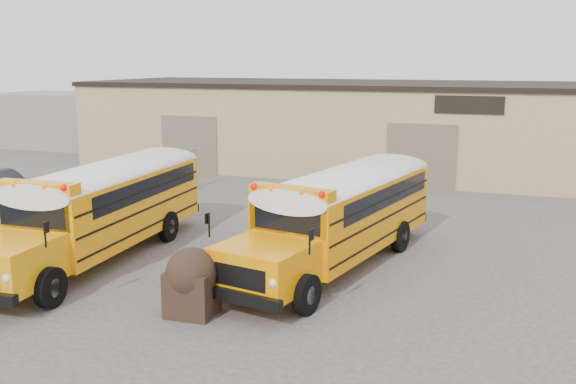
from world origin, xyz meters
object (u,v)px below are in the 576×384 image
(car_dark, at_px, (0,187))
(school_bus_right, at_px, (411,178))
(school_bus_left, at_px, (187,171))
(tarp_bundle, at_px, (191,281))

(car_dark, bearing_deg, school_bus_right, -65.39)
(school_bus_left, xyz_separation_m, car_dark, (-8.22, -1.09, -0.98))
(school_bus_left, relative_size, school_bus_right, 1.01)
(school_bus_left, height_order, car_dark, school_bus_left)
(school_bus_left, bearing_deg, car_dark, -172.43)
(school_bus_right, bearing_deg, tarp_bundle, -107.24)
(school_bus_right, relative_size, car_dark, 2.42)
(school_bus_left, relative_size, car_dark, 2.44)
(tarp_bundle, height_order, car_dark, tarp_bundle)
(tarp_bundle, xyz_separation_m, car_dark, (-13.28, 7.99, -0.17))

